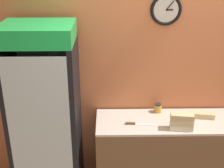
% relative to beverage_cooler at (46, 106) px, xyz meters
% --- Properties ---
extents(wall_back, '(5.20, 0.09, 2.70)m').
position_rel_beverage_cooler_xyz_m(wall_back, '(1.31, 0.32, 0.28)').
color(wall_back, '#D17547').
rests_on(wall_back, ground_plane).
extents(prep_counter, '(1.53, 0.56, 0.89)m').
position_rel_beverage_cooler_xyz_m(prep_counter, '(1.31, -0.01, -0.63)').
color(prep_counter, brown).
rests_on(prep_counter, ground_plane).
extents(beverage_cooler, '(0.71, 0.64, 1.98)m').
position_rel_beverage_cooler_xyz_m(beverage_cooler, '(0.00, 0.00, 0.00)').
color(beverage_cooler, black).
rests_on(beverage_cooler, ground_plane).
extents(sandwich_stack_bottom, '(0.25, 0.13, 0.06)m').
position_rel_beverage_cooler_xyz_m(sandwich_stack_bottom, '(1.44, -0.19, -0.16)').
color(sandwich_stack_bottom, beige).
rests_on(sandwich_stack_bottom, prep_counter).
extents(sandwich_stack_middle, '(0.25, 0.14, 0.06)m').
position_rel_beverage_cooler_xyz_m(sandwich_stack_middle, '(1.44, -0.19, -0.10)').
color(sandwich_stack_middle, beige).
rests_on(sandwich_stack_middle, sandwich_stack_bottom).
extents(sandwich_stack_top, '(0.25, 0.13, 0.06)m').
position_rel_beverage_cooler_xyz_m(sandwich_stack_top, '(1.44, -0.19, -0.03)').
color(sandwich_stack_top, tan).
rests_on(sandwich_stack_top, sandwich_stack_middle).
extents(sandwich_flat_left, '(0.27, 0.14, 0.06)m').
position_rel_beverage_cooler_xyz_m(sandwich_flat_left, '(1.73, 0.05, -0.16)').
color(sandwich_flat_left, tan).
rests_on(sandwich_flat_left, prep_counter).
extents(chefs_knife, '(0.32, 0.06, 0.02)m').
position_rel_beverage_cooler_xyz_m(chefs_knife, '(0.97, -0.08, -0.18)').
color(chefs_knife, silver).
rests_on(chefs_knife, prep_counter).
extents(condiment_jar, '(0.09, 0.09, 0.10)m').
position_rel_beverage_cooler_xyz_m(condiment_jar, '(1.25, 0.19, -0.13)').
color(condiment_jar, gold).
rests_on(condiment_jar, prep_counter).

